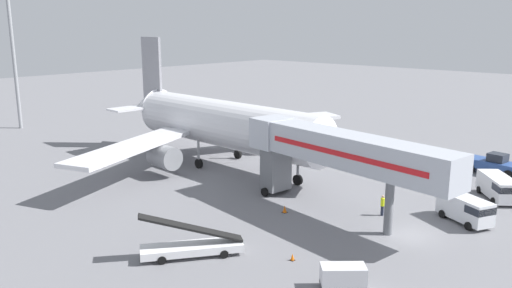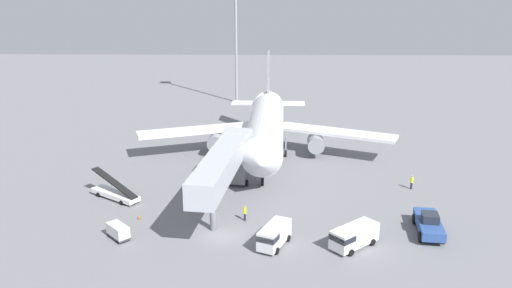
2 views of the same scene
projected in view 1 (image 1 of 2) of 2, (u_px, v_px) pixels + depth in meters
The scene contains 12 objects.
ground_plane at pixel (411, 235), 40.12m from camera, with size 300.00×300.00×0.00m, color slate.
airplane_at_gate at pixel (221, 124), 59.62m from camera, with size 40.09×35.43×14.55m.
jet_bridge at pixel (332, 151), 43.60m from camera, with size 5.92×21.06×7.39m.
pushback_tug at pixel (494, 164), 56.36m from camera, with size 3.27×6.86×2.39m.
belt_loader_truck at pixel (192, 246), 36.32m from camera, with size 6.98×5.57×3.36m.
service_van_near_right at pixel (499, 187), 48.06m from camera, with size 5.45×5.10×2.19m.
service_van_mid_center at pixel (466, 208), 42.35m from camera, with size 3.67×5.10×2.20m.
baggage_cart_mid_right at pixel (343, 276), 31.71m from camera, with size 2.87×2.92×1.56m.
ground_crew_worker_foreground at pixel (397, 145), 65.77m from camera, with size 0.50×0.50×1.87m.
ground_crew_worker_midground at pixel (382, 205), 44.04m from camera, with size 0.44×0.44×1.83m.
safety_cone_alpha at pixel (285, 209), 44.89m from camera, with size 0.43×0.43×0.65m.
safety_cone_bravo at pixel (292, 257), 35.75m from camera, with size 0.32×0.32×0.50m.
Camera 1 is at (-35.75, -16.57, 15.97)m, focal length 36.04 mm.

